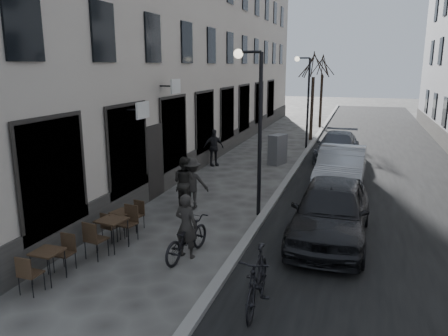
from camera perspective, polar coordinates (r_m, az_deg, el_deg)
The scene contains 21 objects.
ground at distance 8.75m, azimuth -4.96°, elevation -18.70°, with size 120.00×120.00×0.00m, color #3C3936.
road at distance 23.31m, azimuth 19.48°, elevation 1.10°, with size 7.30×60.00×0.00m, color black.
kerb at distance 23.44m, azimuth 10.55°, elevation 1.85°, with size 0.25×60.00×0.12m, color gray.
building_left at distance 25.20m, azimuth -3.59°, elevation 20.98°, with size 4.00×35.00×16.00m, color #AB9E8F.
streetlamp_near at distance 13.27m, azimuth 4.03°, elevation 6.93°, with size 0.90×0.28×5.09m.
streetlamp_far at distance 25.06m, azimuth 10.58°, elevation 9.73°, with size 0.90×0.28×5.09m.
tree_near at distance 27.99m, azimuth 11.66°, elevation 13.12°, with size 2.40×2.40×5.70m.
tree_far at distance 33.96m, azimuth 12.77°, elevation 13.06°, with size 2.40×2.40×5.70m.
bistro_set_a at distance 10.43m, azimuth -21.97°, elevation -11.40°, with size 0.60×1.45×0.85m.
bistro_set_b at distance 11.63m, azimuth -14.38°, elevation -7.96°, with size 0.76×1.67×0.96m.
bistro_set_c at distance 12.51m, azimuth -12.98°, elevation -6.71°, with size 0.67×1.43×0.82m.
utility_cabinet at distance 20.90m, azimuth 6.99°, elevation 2.41°, with size 0.52×0.95×1.43m, color slate.
bicycle at distance 10.88m, azimuth -4.92°, elevation -9.08°, with size 0.66×1.88×0.99m, color black.
cyclist_rider at distance 10.76m, azimuth -4.96°, elevation -7.53°, with size 0.59×0.39×1.62m, color black.
pedestrian_near at distance 14.39m, azimuth -5.17°, elevation -1.90°, with size 0.84×0.66×1.74m, color black.
pedestrian_mid at distance 14.43m, azimuth -4.20°, elevation -1.96°, with size 1.08×0.62×1.67m, color black.
pedestrian_far at distance 20.40m, azimuth -1.39°, elevation 2.67°, with size 1.01×0.42×1.72m, color black.
car_near at distance 12.08m, azimuth 13.80°, elevation -5.42°, with size 1.95×4.86×1.65m, color black.
car_mid at distance 17.23m, azimuth 15.05°, elevation -0.01°, with size 1.68×4.81×1.59m, color gray.
car_far at distance 22.42m, azimuth 14.58°, elevation 2.74°, with size 1.91×4.70×1.36m, color #3F424A.
moped at distance 8.72m, azimuth 4.36°, elevation -14.30°, with size 0.56×1.98×1.19m, color black.
Camera 1 is at (2.91, -6.83, 4.63)m, focal length 35.00 mm.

